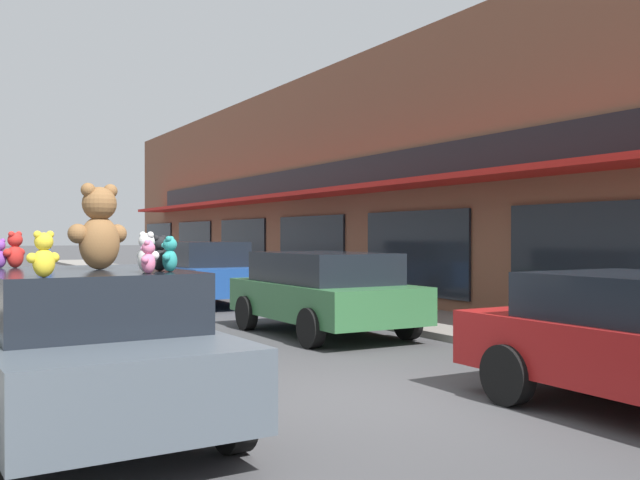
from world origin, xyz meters
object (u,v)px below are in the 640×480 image
(teddy_bear_giant, at_px, (99,228))
(teddy_bear_black, at_px, (160,254))
(teddy_bear_blue, at_px, (46,258))
(parked_car_far_center, at_px, (323,290))
(plush_art_car, at_px, (84,347))
(teddy_bear_teal, at_px, (170,255))
(teddy_bear_pink, at_px, (148,257))
(teddy_bear_red, at_px, (15,250))
(parked_car_far_right, at_px, (202,271))
(teddy_bear_white, at_px, (147,253))
(teddy_bear_yellow, at_px, (44,255))

(teddy_bear_giant, bearing_deg, teddy_bear_black, 109.70)
(teddy_bear_blue, xyz_separation_m, parked_car_far_center, (5.39, 4.16, -0.78))
(plush_art_car, xyz_separation_m, teddy_bear_teal, (0.60, -0.68, 0.85))
(teddy_bear_blue, bearing_deg, plush_art_car, 131.77)
(teddy_bear_giant, bearing_deg, teddy_bear_pink, 85.40)
(teddy_bear_red, xyz_separation_m, parked_car_far_right, (5.61, 10.11, -0.79))
(teddy_bear_red, bearing_deg, teddy_bear_white, 78.48)
(teddy_bear_yellow, height_order, parked_car_far_center, teddy_bear_yellow)
(teddy_bear_giant, height_order, teddy_bear_yellow, teddy_bear_giant)
(teddy_bear_blue, distance_m, parked_car_far_right, 11.88)
(teddy_bear_red, relative_size, parked_car_far_right, 0.08)
(teddy_bear_giant, distance_m, teddy_bear_pink, 0.98)
(teddy_bear_yellow, distance_m, parked_car_far_right, 13.22)
(teddy_bear_red, xyz_separation_m, teddy_bear_teal, (1.09, -1.51, -0.02))
(plush_art_car, height_order, teddy_bear_teal, teddy_bear_teal)
(teddy_bear_black, distance_m, teddy_bear_yellow, 1.16)
(teddy_bear_giant, height_order, teddy_bear_white, teddy_bear_giant)
(teddy_bear_blue, height_order, teddy_bear_black, teddy_bear_black)
(teddy_bear_giant, distance_m, teddy_bear_teal, 0.89)
(teddy_bear_red, relative_size, teddy_bear_teal, 1.15)
(teddy_bear_giant, xyz_separation_m, parked_car_far_right, (4.97, 10.89, -1.01))
(teddy_bear_white, bearing_deg, teddy_bear_yellow, 85.97)
(teddy_bear_white, bearing_deg, teddy_bear_giant, -5.81)
(teddy_bear_pink, distance_m, teddy_bear_black, 0.43)
(teddy_bear_black, relative_size, teddy_bear_yellow, 0.91)
(teddy_bear_giant, bearing_deg, parked_car_far_right, -131.38)
(teddy_bear_pink, height_order, teddy_bear_white, teddy_bear_white)
(teddy_bear_red, bearing_deg, teddy_bear_black, 86.17)
(teddy_bear_giant, height_order, teddy_bear_pink, teddy_bear_giant)
(teddy_bear_red, height_order, teddy_bear_blue, teddy_bear_red)
(teddy_bear_yellow, bearing_deg, teddy_bear_teal, 178.70)
(plush_art_car, xyz_separation_m, parked_car_far_right, (5.12, 10.93, 0.08))
(teddy_bear_blue, relative_size, teddy_bear_teal, 0.72)
(teddy_bear_red, bearing_deg, teddy_bear_yellow, 47.86)
(teddy_bear_giant, xyz_separation_m, teddy_bear_teal, (0.44, -0.73, -0.24))
(teddy_bear_blue, bearing_deg, parked_car_far_center, -136.63)
(teddy_bear_black, bearing_deg, parked_car_far_right, -140.80)
(teddy_bear_pink, relative_size, parked_car_far_right, 0.06)
(teddy_bear_red, distance_m, teddy_bear_black, 1.69)
(teddy_bear_red, bearing_deg, teddy_bear_blue, 73.69)
(teddy_bear_black, xyz_separation_m, teddy_bear_yellow, (-1.05, -0.50, 0.02))
(teddy_bear_red, xyz_separation_m, teddy_bear_pink, (0.84, -1.70, -0.04))
(plush_art_car, xyz_separation_m, teddy_bear_red, (-0.49, 0.83, 0.88))
(teddy_bear_white, relative_size, parked_car_far_right, 0.08)
(parked_car_far_center, bearing_deg, teddy_bear_blue, -142.37)
(plush_art_car, height_order, teddy_bear_black, teddy_bear_black)
(plush_art_car, bearing_deg, teddy_bear_black, -43.81)
(teddy_bear_black, bearing_deg, teddy_bear_giant, -82.51)
(teddy_bear_pink, distance_m, teddy_bear_teal, 0.31)
(plush_art_car, height_order, teddy_bear_giant, teddy_bear_giant)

